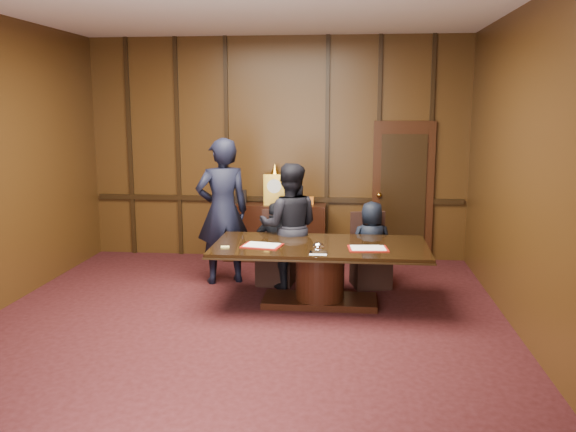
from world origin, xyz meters
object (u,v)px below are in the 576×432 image
object	(u,v)px
sideboard	(275,230)
witness_left	(223,211)
witness_right	(289,226)
conference_table	(320,264)
signatory_left	(275,244)
signatory_right	(371,245)

from	to	relation	value
sideboard	witness_left	size ratio (longest dim) A/B	0.80
witness_left	witness_right	distance (m)	0.97
conference_table	witness_right	bearing A→B (deg)	123.69
sideboard	conference_table	size ratio (longest dim) A/B	0.61
signatory_left	witness_right	distance (m)	0.37
signatory_left	signatory_right	world-z (taller)	signatory_right
witness_left	signatory_left	bearing A→B (deg)	152.95
sideboard	signatory_right	bearing A→B (deg)	-42.72
signatory_left	signatory_right	size ratio (longest dim) A/B	0.97
sideboard	conference_table	distance (m)	2.31
conference_table	witness_right	xyz separation A→B (m)	(-0.45, 0.67, 0.33)
sideboard	signatory_right	world-z (taller)	sideboard
witness_left	sideboard	bearing A→B (deg)	-136.98
sideboard	witness_left	bearing A→B (deg)	-113.06
sideboard	witness_left	distance (m)	1.52
conference_table	witness_right	size ratio (longest dim) A/B	1.55
signatory_right	witness_left	distance (m)	2.08
signatory_left	witness_left	xyz separation A→B (m)	(-0.73, 0.04, 0.43)
sideboard	witness_right	xyz separation A→B (m)	(0.38, -1.49, 0.36)
witness_right	signatory_left	bearing A→B (deg)	-34.26
signatory_left	witness_left	bearing A→B (deg)	-13.27
signatory_right	signatory_left	bearing A→B (deg)	-8.56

